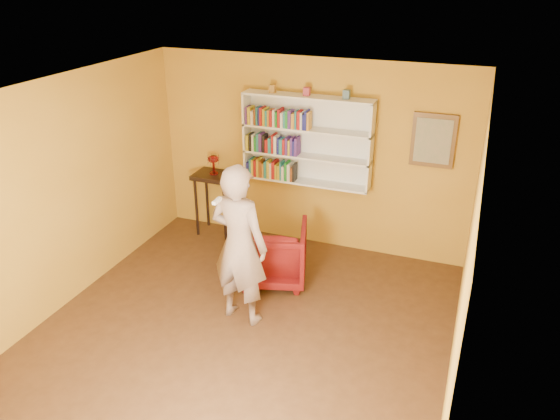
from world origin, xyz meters
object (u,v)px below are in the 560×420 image
object	(u,v)px
console_table	(215,184)
ruby_lustre	(213,161)
bookshelf	(308,140)
armchair	(273,253)
person	(239,245)

from	to	relation	value
console_table	ruby_lustre	size ratio (longest dim) A/B	3.37
bookshelf	ruby_lustre	size ratio (longest dim) A/B	6.30
console_table	armchair	distance (m)	1.68
bookshelf	console_table	world-z (taller)	bookshelf
bookshelf	armchair	bearing A→B (deg)	-94.31
person	armchair	bearing A→B (deg)	-84.12
bookshelf	console_table	distance (m)	1.62
console_table	person	size ratio (longest dim) A/B	0.50
ruby_lustre	person	distance (m)	2.28
console_table	person	xyz separation A→B (m)	(1.27, -1.87, 0.16)
bookshelf	armchair	xyz separation A→B (m)	(-0.08, -1.12, -1.20)
bookshelf	armchair	distance (m)	1.65
console_table	person	bearing A→B (deg)	-55.86
console_table	ruby_lustre	xyz separation A→B (m)	(0.00, -0.00, 0.37)
bookshelf	ruby_lustre	distance (m)	1.47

